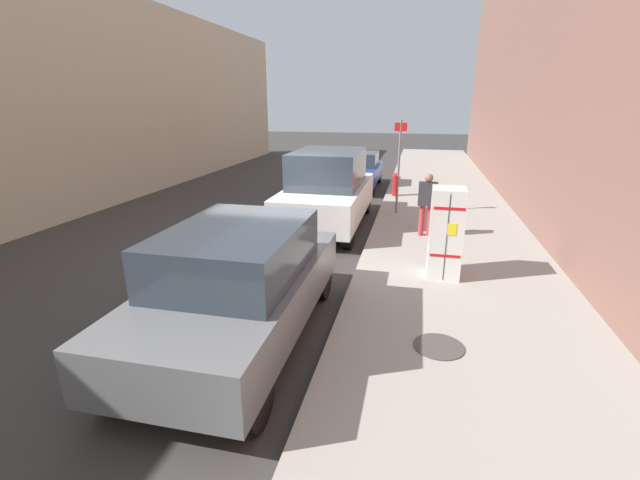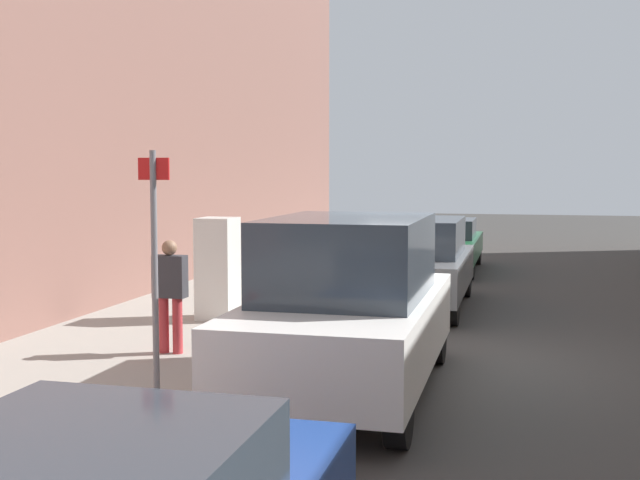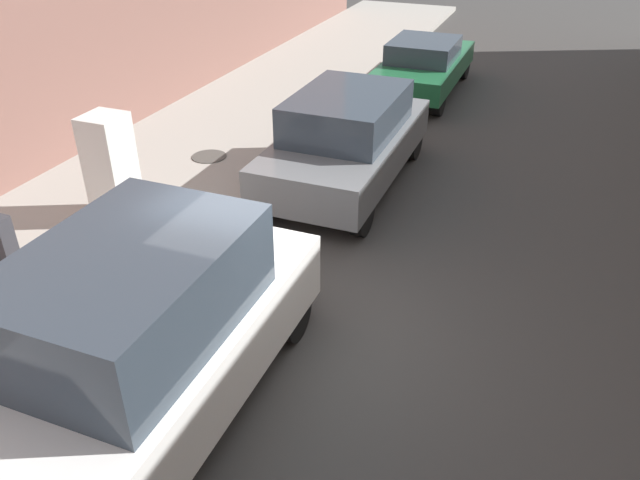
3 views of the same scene
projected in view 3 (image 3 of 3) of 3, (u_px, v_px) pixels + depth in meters
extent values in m
plane|color=#383533|center=(301.00, 334.00, 8.06)|extent=(80.00, 80.00, 0.00)
cube|color=#9E998E|center=(37.00, 261.00, 9.40)|extent=(4.12, 44.00, 0.16)
cube|color=silver|center=(111.00, 167.00, 10.05)|extent=(0.61, 0.66, 1.74)
cube|color=black|center=(124.00, 160.00, 10.31)|extent=(0.01, 0.01, 1.66)
cube|color=yellow|center=(118.00, 149.00, 10.25)|extent=(0.16, 0.01, 0.22)
cube|color=red|center=(118.00, 128.00, 10.03)|extent=(0.55, 0.01, 0.05)
cube|color=red|center=(127.00, 179.00, 10.49)|extent=(0.55, 0.01, 0.05)
cylinder|color=#47443F|center=(209.00, 156.00, 12.60)|extent=(0.70, 0.70, 0.02)
cylinder|color=#B73338|center=(3.00, 281.00, 8.13)|extent=(0.14, 0.14, 0.78)
cylinder|color=#B73338|center=(16.00, 284.00, 8.07)|extent=(0.14, 0.14, 0.78)
cube|color=silver|center=(145.00, 361.00, 6.48)|extent=(2.04, 4.77, 0.85)
cube|color=#2D3842|center=(132.00, 290.00, 6.02)|extent=(1.79, 2.62, 0.95)
cylinder|color=black|center=(173.00, 285.00, 8.41)|extent=(0.22, 0.70, 0.70)
cylinder|color=black|center=(293.00, 315.00, 7.84)|extent=(0.22, 0.70, 0.70)
cube|color=slate|center=(347.00, 149.00, 11.52)|extent=(2.00, 4.59, 0.70)
cube|color=#2D3842|center=(347.00, 112.00, 11.16)|extent=(1.76, 2.53, 0.70)
cylinder|color=black|center=(334.00, 130.00, 13.32)|extent=(0.22, 0.74, 0.74)
cylinder|color=black|center=(413.00, 141.00, 12.77)|extent=(0.22, 0.74, 0.74)
cylinder|color=black|center=(265.00, 196.00, 10.64)|extent=(0.22, 0.74, 0.74)
cylinder|color=black|center=(362.00, 214.00, 10.09)|extent=(0.22, 0.74, 0.74)
cube|color=#1E6038|center=(424.00, 68.00, 16.46)|extent=(1.83, 4.57, 0.55)
cube|color=#2D3842|center=(424.00, 50.00, 16.00)|extent=(1.61, 1.92, 0.50)
cylinder|color=black|center=(410.00, 60.00, 18.17)|extent=(0.22, 0.74, 0.74)
cylinder|color=black|center=(464.00, 65.00, 17.68)|extent=(0.22, 0.74, 0.74)
cylinder|color=black|center=(376.00, 93.00, 15.51)|extent=(0.22, 0.74, 0.74)
cylinder|color=black|center=(439.00, 100.00, 15.02)|extent=(0.22, 0.74, 0.74)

